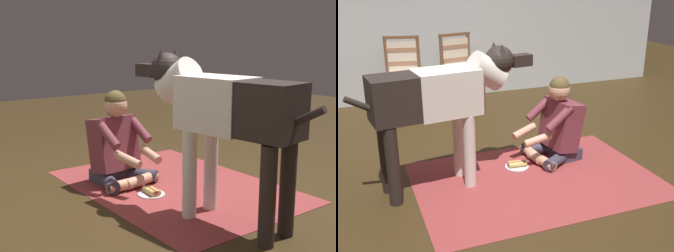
% 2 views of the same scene
% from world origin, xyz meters
% --- Properties ---
extents(ground_plane, '(12.96, 12.96, 0.00)m').
position_xyz_m(ground_plane, '(0.00, 0.00, 0.00)').
color(ground_plane, '#352611').
extents(area_rug, '(2.14, 1.49, 0.01)m').
position_xyz_m(area_rug, '(0.20, -0.03, 0.00)').
color(area_rug, maroon).
rests_on(area_rug, ground).
extents(person_sitting_on_floor, '(0.68, 0.57, 0.84)m').
position_xyz_m(person_sitting_on_floor, '(0.58, 0.33, 0.34)').
color(person_sitting_on_floor, '#3A3747').
rests_on(person_sitting_on_floor, ground).
extents(large_dog, '(1.60, 0.44, 1.20)m').
position_xyz_m(large_dog, '(-0.58, 0.17, 0.79)').
color(large_dog, silver).
rests_on(large_dog, ground).
extents(hot_dog_on_plate, '(0.23, 0.23, 0.06)m').
position_xyz_m(hot_dog_on_plate, '(0.14, 0.27, 0.03)').
color(hot_dog_on_plate, silver).
rests_on(hot_dog_on_plate, ground).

